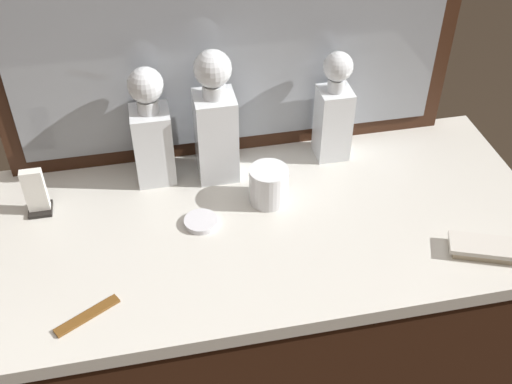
# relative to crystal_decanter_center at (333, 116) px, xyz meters

# --- Properties ---
(dresser) EXTENTS (1.25, 0.58, 0.89)m
(dresser) POSITION_rel_crystal_decanter_center_xyz_m (-0.23, -0.20, -0.55)
(dresser) COLOR #381E11
(dresser) RESTS_ON ground_plane
(crystal_decanter_center) EXTENTS (0.07, 0.07, 0.27)m
(crystal_decanter_center) POSITION_rel_crystal_decanter_center_xyz_m (0.00, 0.00, 0.00)
(crystal_decanter_center) COLOR white
(crystal_decanter_center) RESTS_ON dresser
(crystal_decanter_right) EXTENTS (0.09, 0.09, 0.28)m
(crystal_decanter_right) POSITION_rel_crystal_decanter_center_xyz_m (-0.42, -0.00, 0.00)
(crystal_decanter_right) COLOR white
(crystal_decanter_right) RESTS_ON dresser
(crystal_decanter_rear) EXTENTS (0.09, 0.09, 0.32)m
(crystal_decanter_rear) POSITION_rel_crystal_decanter_center_xyz_m (-0.28, -0.02, 0.02)
(crystal_decanter_rear) COLOR white
(crystal_decanter_rear) RESTS_ON dresser
(crystal_tumbler_front) EXTENTS (0.09, 0.09, 0.08)m
(crystal_tumbler_front) POSITION_rel_crystal_decanter_center_xyz_m (-0.18, -0.14, -0.07)
(crystal_tumbler_front) COLOR white
(crystal_tumbler_front) RESTS_ON dresser
(silver_brush_far_left) EXTENTS (0.16, 0.11, 0.02)m
(silver_brush_far_left) POSITION_rel_crystal_decanter_center_xyz_m (0.21, -0.39, -0.10)
(silver_brush_far_left) COLOR #B7A88C
(silver_brush_far_left) RESTS_ON dresser
(porcelain_dish) EXTENTS (0.07, 0.07, 0.01)m
(porcelain_dish) POSITION_rel_crystal_decanter_center_xyz_m (-0.34, -0.19, -0.10)
(porcelain_dish) COLOR silver
(porcelain_dish) RESTS_ON dresser
(tortoiseshell_comb) EXTENTS (0.12, 0.08, 0.01)m
(tortoiseshell_comb) POSITION_rel_crystal_decanter_center_xyz_m (-0.58, -0.39, -0.11)
(tortoiseshell_comb) COLOR brown
(tortoiseshell_comb) RESTS_ON dresser
(napkin_holder) EXTENTS (0.05, 0.05, 0.11)m
(napkin_holder) POSITION_rel_crystal_decanter_center_xyz_m (-0.68, -0.07, -0.06)
(napkin_holder) COLOR black
(napkin_holder) RESTS_ON dresser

